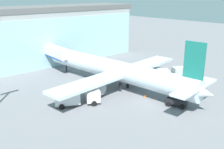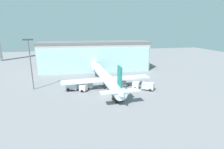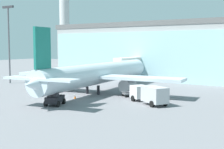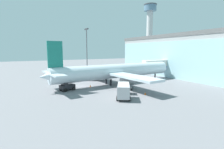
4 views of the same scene
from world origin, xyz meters
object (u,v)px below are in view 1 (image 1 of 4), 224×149
Objects in this scene: jet_bridge at (53,52)px; safety_cone_nose at (145,96)px; fuel_truck at (176,73)px; catering_truck at (76,97)px; baggage_cart at (143,78)px; airplane at (116,70)px; safety_cone_wingtip at (159,73)px; pushback_tug at (178,100)px.

jet_bridge reaches higher than safety_cone_nose.
jet_bridge reaches higher than fuel_truck.
catering_truck is 12.30m from safety_cone_nose.
jet_bridge is 3.88× the size of baggage_cart.
airplane reaches higher than fuel_truck.
safety_cone_wingtip is (5.89, 0.33, -0.23)m from baggage_cart.
safety_cone_nose and safety_cone_wingtip have the same top height.
pushback_tug is at bearing -14.72° from catering_truck.
jet_bridge is at bearing -24.42° from fuel_truck.
airplane reaches higher than safety_cone_wingtip.
jet_bridge is 26.09m from safety_cone_nose.
safety_cone_nose is at bearing -153.04° from safety_cone_wingtip.
airplane reaches higher than jet_bridge.
safety_cone_nose is (-0.92, 6.08, -0.70)m from pushback_tug.
safety_cone_wingtip is (15.28, -19.13, -4.11)m from jet_bridge.
jet_bridge is 22.07× the size of safety_cone_nose.
jet_bridge reaches higher than baggage_cart.
jet_bridge is at bearing -11.89° from pushback_tug.
safety_cone_nose is at bearing 175.56° from baggage_cart.
jet_bridge is at bearing 3.64° from airplane.
pushback_tug is at bearing 68.80° from fuel_truck.
fuel_truck is 2.02× the size of pushback_tug.
safety_cone_nose is (-6.93, -6.19, -0.23)m from baggage_cart.
airplane is 7.70m from baggage_cart.
catering_truck is 13.49× the size of safety_cone_nose.
baggage_cart is 5.69× the size of safety_cone_wingtip.
pushback_tug is 17.35m from safety_cone_wingtip.
airplane is at bearing -13.53° from pushback_tug.
safety_cone_wingtip is at bearing -135.81° from jet_bridge.
catering_truck reaches higher than safety_cone_nose.
jet_bridge is 21.96m from baggage_cart.
pushback_tug reaches higher than safety_cone_nose.
pushback_tug reaches higher than safety_cone_wingtip.
catering_truck is 23.36m from fuel_truck.
baggage_cart is (-5.21, 4.55, -0.97)m from fuel_truck.
catering_truck is (-10.75, -1.63, -1.93)m from airplane.
baggage_cart is 13.68m from pushback_tug.
safety_cone_nose is (10.87, -5.64, -1.19)m from catering_truck.
airplane is at bearing -167.16° from jet_bridge.
safety_cone_nose is at bearing -9.38° from pushback_tug.
safety_cone_nose is (2.46, -25.65, -4.11)m from jet_bridge.
jet_bridge reaches higher than safety_cone_wingtip.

